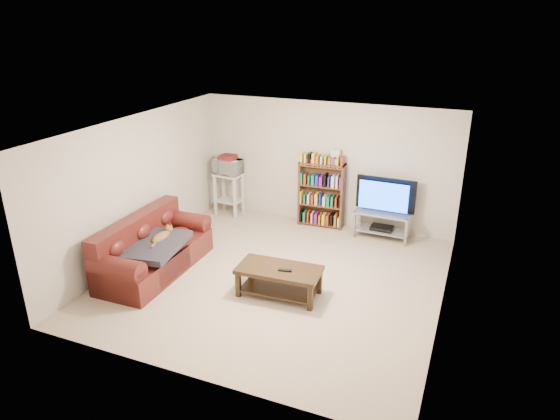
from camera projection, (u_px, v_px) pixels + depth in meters
The scene contains 19 objects.
floor at pixel (276, 278), 7.90m from camera, with size 5.00×5.00×0.00m, color beige.
ceiling at pixel (276, 128), 7.02m from camera, with size 5.00×5.00×0.00m, color white.
wall_back at pixel (326, 164), 9.61m from camera, with size 5.00×5.00×0.00m, color silver.
wall_front at pixel (185, 286), 5.31m from camera, with size 5.00×5.00×0.00m, color silver.
wall_left at pixel (139, 187), 8.35m from camera, with size 5.00×5.00×0.00m, color silver.
wall_right at pixel (450, 234), 6.57m from camera, with size 5.00×5.00×0.00m, color silver.
sofa at pixel (151, 252), 8.04m from camera, with size 0.95×2.13×0.90m.
blanket at pixel (154, 246), 7.77m from camera, with size 0.82×1.06×0.10m, color #2D2934.
cat at pixel (161, 237), 7.92m from camera, with size 0.23×0.58×0.17m, color brown, non-canonical shape.
coffee_table at pixel (279, 276), 7.33m from camera, with size 1.25×0.67×0.44m.
remote at pixel (285, 270), 7.19m from camera, with size 0.20×0.06×0.02m, color black.
tv_stand at pixel (382, 220), 9.22m from camera, with size 1.03×0.48×0.51m.
television at pixel (384, 196), 9.04m from camera, with size 1.09×0.14×0.63m, color black.
dvd_player at pixel (382, 228), 9.27m from camera, with size 0.41×0.28×0.06m, color black.
bookshelf at pixel (321, 194), 9.64m from camera, with size 0.90×0.31×1.28m.
shelf_clutter at pixel (328, 158), 9.36m from camera, with size 0.65×0.22×0.28m.
microwave_stand at pixel (229, 188), 10.23m from camera, with size 0.58×0.44×0.88m.
microwave at pixel (228, 167), 10.05m from camera, with size 0.54×0.37×0.30m, color silver.
game_boxes at pixel (228, 158), 9.99m from camera, with size 0.32×0.28×0.05m, color maroon.
Camera 1 is at (2.70, -6.41, 3.90)m, focal length 32.00 mm.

